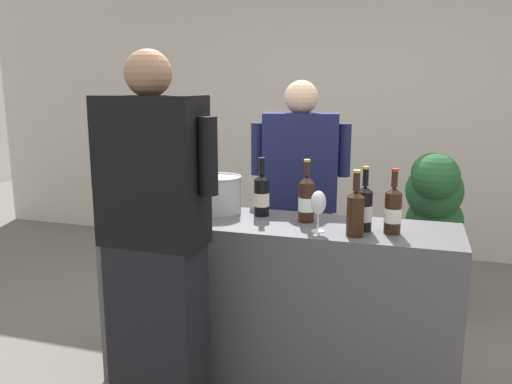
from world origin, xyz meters
TOP-DOWN VIEW (x-y plane):
  - ground_plane at (0.00, 0.00)m, footprint 12.00×12.00m
  - wall_back at (0.00, 2.60)m, footprint 8.00×0.10m
  - counter at (0.00, 0.00)m, footprint 1.84×0.50m
  - wine_bottle_0 at (0.15, 0.05)m, footprint 0.08×0.08m
  - wine_bottle_1 at (0.58, -0.04)m, footprint 0.08×0.08m
  - wine_bottle_2 at (-0.41, -0.14)m, footprint 0.08×0.08m
  - wine_bottle_3 at (0.45, -0.04)m, footprint 0.08×0.08m
  - wine_bottle_4 at (0.42, -0.14)m, footprint 0.08×0.08m
  - wine_bottle_5 at (-0.11, 0.10)m, footprint 0.08×0.08m
  - wine_glass at (0.24, -0.12)m, footprint 0.07×0.07m
  - ice_bucket at (-0.36, 0.11)m, footprint 0.25×0.25m
  - person_server at (-0.01, 0.62)m, footprint 0.61×0.32m
  - person_guest at (-0.42, -0.53)m, footprint 0.61×0.25m
  - potted_shrub at (0.80, 1.23)m, footprint 0.47×0.58m

SIDE VIEW (x-z plane):
  - ground_plane at x=0.00m, z-range 0.00..0.00m
  - counter at x=0.00m, z-range 0.00..0.93m
  - potted_shrub at x=0.80m, z-range 0.15..1.33m
  - person_server at x=-0.01m, z-range -0.02..1.63m
  - person_guest at x=-0.42m, z-range -0.02..1.75m
  - ice_bucket at x=-0.36m, z-range 0.93..1.13m
  - wine_bottle_3 at x=0.45m, z-range 0.88..1.20m
  - wine_bottle_1 at x=0.58m, z-range 0.88..1.20m
  - wine_bottle_5 at x=-0.11m, z-range 0.88..1.20m
  - wine_bottle_4 at x=0.42m, z-range 0.89..1.20m
  - wine_bottle_0 at x=0.15m, z-range 0.88..1.21m
  - wine_bottle_2 at x=-0.41m, z-range 0.88..1.22m
  - wine_glass at x=0.24m, z-range 0.96..1.16m
  - wall_back at x=0.00m, z-range 0.00..2.80m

